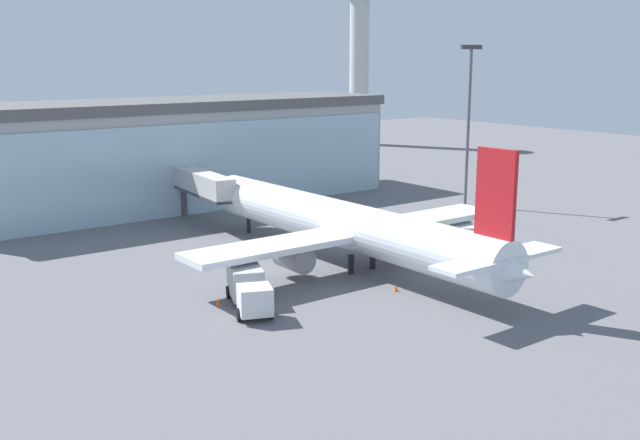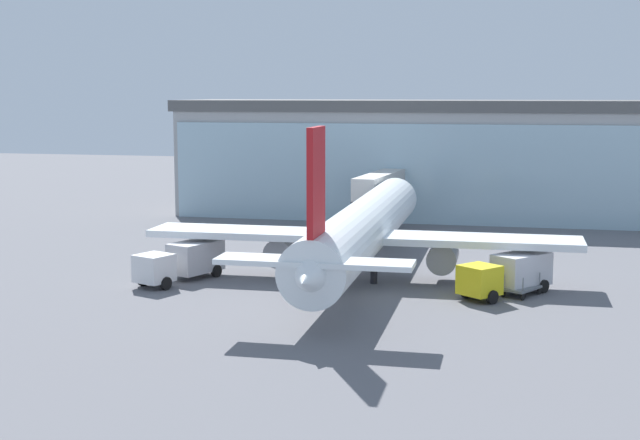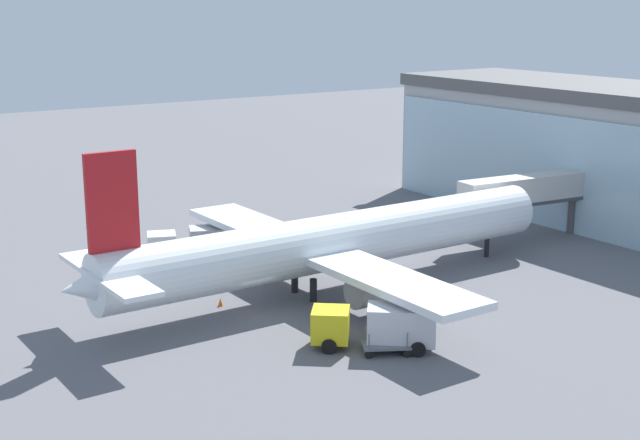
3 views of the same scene
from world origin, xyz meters
name	(u,v)px [view 2 (image 2 of 3)]	position (x,y,z in m)	size (l,w,h in m)	color
ground	(359,298)	(0.00, 0.00, 0.00)	(240.00, 240.00, 0.00)	slate
terminal_building	(429,158)	(0.00, 41.21, 6.29)	(54.98, 15.13, 12.57)	#A5A5A5
jet_bridge	(382,187)	(-3.19, 28.98, 4.30)	(3.54, 13.72, 5.67)	beige
airplane	(363,229)	(-1.02, 6.83, 3.53)	(31.10, 39.41, 11.57)	white
catering_truck	(183,261)	(-13.32, 2.48, 1.47)	(4.75, 7.60, 2.65)	silver
fuel_truck	(508,273)	(9.51, 3.20, 1.47)	(6.26, 7.08, 2.65)	yellow
baggage_cart	(521,288)	(10.40, 3.13, 0.50)	(2.74, 3.22, 1.50)	slate
safety_cone_nose	(319,296)	(-2.44, -1.16, 0.28)	(0.36, 0.36, 0.55)	orange
safety_cone_wingtip	(170,272)	(-14.96, 3.95, 0.28)	(0.36, 0.36, 0.55)	orange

